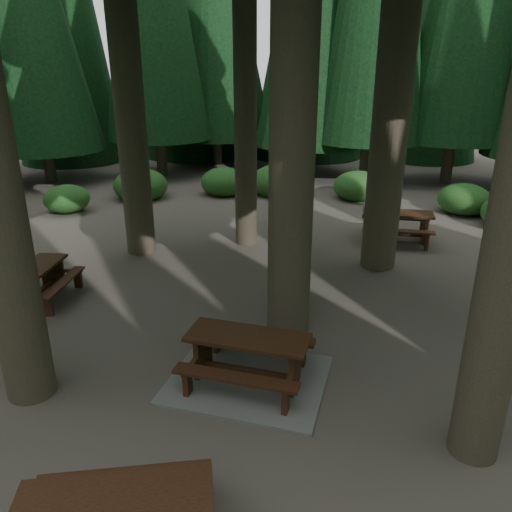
# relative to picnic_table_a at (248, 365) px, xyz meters

# --- Properties ---
(ground) EXTENTS (80.00, 80.00, 0.00)m
(ground) POSITION_rel_picnic_table_a_xyz_m (-0.53, 1.76, -0.31)
(ground) COLOR #514842
(ground) RESTS_ON ground
(picnic_table_a) EXTENTS (2.61, 2.17, 0.88)m
(picnic_table_a) POSITION_rel_picnic_table_a_xyz_m (0.00, 0.00, 0.00)
(picnic_table_a) COLOR gray
(picnic_table_a) RESTS_ON ground
(picnic_table_b) EXTENTS (1.77, 2.06, 0.79)m
(picnic_table_b) POSITION_rel_picnic_table_a_xyz_m (-5.48, 1.74, 0.21)
(picnic_table_b) COLOR #371610
(picnic_table_b) RESTS_ON ground
(picnic_table_d) EXTENTS (2.17, 1.80, 0.89)m
(picnic_table_d) POSITION_rel_picnic_table_a_xyz_m (2.31, 8.17, 0.28)
(picnic_table_d) COLOR #371610
(picnic_table_d) RESTS_ON ground
(shrub_ring) EXTENTS (23.86, 24.64, 1.49)m
(shrub_ring) POSITION_rel_picnic_table_a_xyz_m (0.17, 2.51, 0.09)
(shrub_ring) COLOR #255E20
(shrub_ring) RESTS_ON ground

